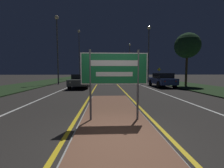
{
  "coord_description": "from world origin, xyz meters",
  "views": [
    {
      "loc": [
        -0.31,
        -3.29,
        1.65
      ],
      "look_at": [
        0.0,
        2.97,
        1.14
      ],
      "focal_mm": 24.0,
      "sensor_mm": 36.0,
      "label": 1
    }
  ],
  "objects_px": {
    "car_receding_1": "(124,78)",
    "warning_sign": "(159,73)",
    "streetlight_left_near": "(57,42)",
    "streetlight_right_far": "(130,57)",
    "streetlight_right_near": "(149,46)",
    "car_receding_0": "(162,80)",
    "car_receding_2": "(131,76)",
    "highway_sign": "(114,71)",
    "car_receding_3": "(113,75)",
    "car_approaching_0": "(81,80)",
    "streetlight_left_far": "(79,46)"
  },
  "relations": [
    {
      "from": "highway_sign",
      "to": "car_receding_1",
      "type": "distance_m",
      "value": 18.71
    },
    {
      "from": "streetlight_left_near",
      "to": "car_receding_1",
      "type": "distance_m",
      "value": 10.76
    },
    {
      "from": "streetlight_right_near",
      "to": "car_receding_0",
      "type": "xyz_separation_m",
      "value": [
        -0.71,
        -7.66,
        -4.94
      ]
    },
    {
      "from": "streetlight_left_near",
      "to": "streetlight_right_near",
      "type": "height_order",
      "value": "streetlight_right_near"
    },
    {
      "from": "highway_sign",
      "to": "streetlight_right_near",
      "type": "height_order",
      "value": "streetlight_right_near"
    },
    {
      "from": "streetlight_left_far",
      "to": "car_receding_3",
      "type": "xyz_separation_m",
      "value": [
        8.72,
        11.38,
        -6.97
      ]
    },
    {
      "from": "car_receding_0",
      "to": "car_receding_3",
      "type": "relative_size",
      "value": 1.08
    },
    {
      "from": "highway_sign",
      "to": "car_receding_1",
      "type": "bearing_deg",
      "value": 81.75
    },
    {
      "from": "streetlight_left_far",
      "to": "warning_sign",
      "type": "bearing_deg",
      "value": -38.92
    },
    {
      "from": "highway_sign",
      "to": "car_receding_3",
      "type": "xyz_separation_m",
      "value": [
        2.38,
        43.06,
        -0.91
      ]
    },
    {
      "from": "streetlight_right_near",
      "to": "streetlight_left_near",
      "type": "bearing_deg",
      "value": -163.56
    },
    {
      "from": "car_approaching_0",
      "to": "streetlight_left_far",
      "type": "bearing_deg",
      "value": 99.64
    },
    {
      "from": "highway_sign",
      "to": "warning_sign",
      "type": "xyz_separation_m",
      "value": [
        8.65,
        19.57,
        -0.24
      ]
    },
    {
      "from": "car_receding_3",
      "to": "car_receding_2",
      "type": "bearing_deg",
      "value": -76.23
    },
    {
      "from": "streetlight_left_near",
      "to": "car_receding_3",
      "type": "height_order",
      "value": "streetlight_left_near"
    },
    {
      "from": "car_receding_1",
      "to": "car_approaching_0",
      "type": "distance_m",
      "value": 9.35
    },
    {
      "from": "car_receding_1",
      "to": "warning_sign",
      "type": "relative_size",
      "value": 2.04
    },
    {
      "from": "streetlight_right_far",
      "to": "car_receding_0",
      "type": "height_order",
      "value": "streetlight_right_far"
    },
    {
      "from": "streetlight_left_near",
      "to": "car_approaching_0",
      "type": "height_order",
      "value": "streetlight_left_near"
    },
    {
      "from": "car_receding_3",
      "to": "warning_sign",
      "type": "xyz_separation_m",
      "value": [
        6.27,
        -23.48,
        0.67
      ]
    },
    {
      "from": "highway_sign",
      "to": "car_receding_3",
      "type": "distance_m",
      "value": 43.14
    },
    {
      "from": "streetlight_right_far",
      "to": "warning_sign",
      "type": "distance_m",
      "value": 15.02
    },
    {
      "from": "streetlight_left_far",
      "to": "car_receding_2",
      "type": "xyz_separation_m",
      "value": [
        12.09,
        -2.38,
        -6.98
      ]
    },
    {
      "from": "car_receding_1",
      "to": "streetlight_left_near",
      "type": "bearing_deg",
      "value": -159.12
    },
    {
      "from": "car_approaching_0",
      "to": "highway_sign",
      "type": "bearing_deg",
      "value": -75.59
    },
    {
      "from": "car_receding_1",
      "to": "car_approaching_0",
      "type": "height_order",
      "value": "car_approaching_0"
    },
    {
      "from": "streetlight_right_near",
      "to": "car_receding_3",
      "type": "bearing_deg",
      "value": 99.99
    },
    {
      "from": "streetlight_right_far",
      "to": "car_receding_2",
      "type": "xyz_separation_m",
      "value": [
        -0.38,
        -4.55,
        -4.65
      ]
    },
    {
      "from": "highway_sign",
      "to": "streetlight_left_far",
      "type": "relative_size",
      "value": 0.2
    },
    {
      "from": "streetlight_right_far",
      "to": "car_receding_0",
      "type": "distance_m",
      "value": 23.09
    },
    {
      "from": "streetlight_right_near",
      "to": "car_receding_0",
      "type": "relative_size",
      "value": 1.98
    },
    {
      "from": "car_receding_2",
      "to": "warning_sign",
      "type": "relative_size",
      "value": 1.86
    },
    {
      "from": "car_receding_2",
      "to": "car_receding_3",
      "type": "distance_m",
      "value": 14.17
    },
    {
      "from": "car_receding_0",
      "to": "car_approaching_0",
      "type": "xyz_separation_m",
      "value": [
        -8.74,
        -0.29,
        -0.05
      ]
    },
    {
      "from": "streetlight_right_near",
      "to": "car_receding_1",
      "type": "bearing_deg",
      "value": -174.38
    },
    {
      "from": "car_receding_2",
      "to": "streetlight_right_far",
      "type": "bearing_deg",
      "value": 85.23
    },
    {
      "from": "highway_sign",
      "to": "car_approaching_0",
      "type": "bearing_deg",
      "value": 104.41
    },
    {
      "from": "streetlight_left_near",
      "to": "warning_sign",
      "type": "distance_m",
      "value": 16.18
    },
    {
      "from": "car_receding_0",
      "to": "car_receding_2",
      "type": "xyz_separation_m",
      "value": [
        -0.17,
        18.08,
        -0.05
      ]
    },
    {
      "from": "streetlight_left_far",
      "to": "car_receding_2",
      "type": "relative_size",
      "value": 2.76
    },
    {
      "from": "highway_sign",
      "to": "streetlight_left_near",
      "type": "xyz_separation_m",
      "value": [
        -6.34,
        15.05,
        3.83
      ]
    },
    {
      "from": "streetlight_left_near",
      "to": "streetlight_right_far",
      "type": "distance_m",
      "value": 22.56
    },
    {
      "from": "highway_sign",
      "to": "warning_sign",
      "type": "bearing_deg",
      "value": 66.15
    },
    {
      "from": "streetlight_left_near",
      "to": "car_receding_0",
      "type": "xyz_separation_m",
      "value": [
        12.27,
        -3.83,
        -4.7
      ]
    },
    {
      "from": "streetlight_left_far",
      "to": "highway_sign",
      "type": "bearing_deg",
      "value": -78.69
    },
    {
      "from": "car_receding_0",
      "to": "car_receding_2",
      "type": "height_order",
      "value": "car_receding_0"
    },
    {
      "from": "car_receding_2",
      "to": "highway_sign",
      "type": "bearing_deg",
      "value": -101.11
    },
    {
      "from": "streetlight_left_near",
      "to": "car_receding_0",
      "type": "height_order",
      "value": "streetlight_left_near"
    },
    {
      "from": "warning_sign",
      "to": "streetlight_left_far",
      "type": "bearing_deg",
      "value": 141.08
    },
    {
      "from": "highway_sign",
      "to": "streetlight_left_near",
      "type": "bearing_deg",
      "value": 112.84
    }
  ]
}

